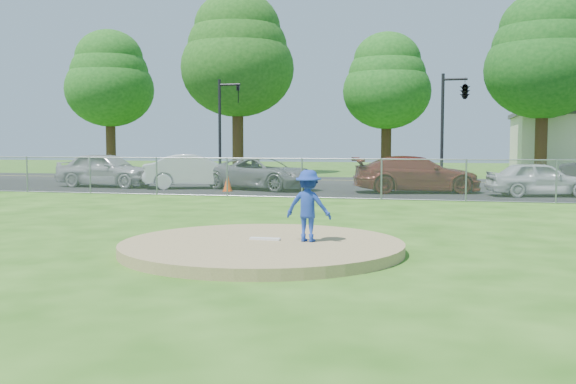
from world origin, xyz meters
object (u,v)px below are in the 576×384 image
Objects in this scene: parked_car_pearl at (539,179)px; tree_far_left at (110,78)px; tree_center at (387,81)px; traffic_signal_left at (224,120)px; traffic_signal_center at (463,93)px; parked_car_white at (196,171)px; pitcher at (308,206)px; tree_left at (237,54)px; tree_right at (544,55)px; parked_car_gray at (263,173)px; parked_car_silver at (107,170)px; traffic_cone at (228,183)px; parked_car_darkred at (416,174)px.

tree_far_left is at bearing 45.09° from parked_car_pearl.
tree_far_left is at bearing -177.27° from tree_center.
traffic_signal_left is 1.00× the size of traffic_signal_center.
traffic_signal_left is at bearing 180.00° from traffic_signal_center.
parked_car_white is 14.77m from parked_car_pearl.
tree_far_left is at bearing -49.20° from pitcher.
tree_far_left is 1.92× the size of traffic_signal_center.
tree_left reaches higher than tree_center.
tree_left is 10.48m from traffic_signal_left.
tree_right is 20.83m from traffic_signal_left.
tree_left is 33.80m from pitcher.
pitcher reaches higher than parked_car_gray.
parked_car_silver reaches higher than parked_car_white.
parked_car_gray is 1.30× the size of parked_car_pearl.
tree_far_left is at bearing 17.21° from parked_car_white.
tree_left is 19.02m from traffic_cone.
traffic_signal_left is 4.10× the size of pitcher.
tree_left is 10.59m from tree_center.
traffic_signal_center reaches higher than traffic_cone.
tree_far_left reaches higher than parked_car_gray.
tree_left is 2.24× the size of traffic_signal_left.
traffic_cone is 6.75m from parked_car_silver.
pitcher is at bearing -55.12° from tree_far_left.
parked_car_darkred is (10.83, -6.20, -2.58)m from traffic_signal_left.
traffic_signal_center is 1.05× the size of parked_car_darkred.
pitcher is (1.85, -33.78, -5.59)m from tree_center.
parked_car_pearl is at bearing 2.73° from traffic_cone.
tree_far_left is 31.02m from tree_right.
parked_car_gray is (-3.71, -18.10, -5.74)m from tree_center.
tree_right reaches higher than pitcher.
tree_right is at bearing -1.85° from tree_far_left.
tree_right is (10.00, -2.00, 1.18)m from tree_center.
traffic_signal_center is (25.97, -11.00, -2.45)m from tree_far_left.
tree_right is 2.45× the size of parked_car_white.
parked_car_white is at bearing 73.69° from parked_car_pearl.
traffic_signal_center is 4.10× the size of pitcher.
tree_center is 21.30m from parked_car_pearl.
traffic_signal_center is (-5.03, -10.00, -3.04)m from tree_right.
parked_car_silver is at bearing 168.24° from traffic_cone.
tree_right is 8.51× the size of pitcher.
pitcher is at bearing -104.38° from tree_right.
pitcher is at bearing -98.14° from traffic_signal_center.
tree_far_left is at bearing 169.70° from tree_left.
tree_center reaches higher than pitcher.
traffic_signal_left is at bearing -76.04° from tree_left.
tree_left is 2.42× the size of parked_car_gray.
tree_left is at bearing 148.98° from traffic_signal_center.
traffic_signal_left is 7.78m from parked_car_gray.
parked_car_gray is at bearing -85.20° from parked_car_silver.
traffic_signal_left is (-7.76, -12.00, -3.11)m from tree_center.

